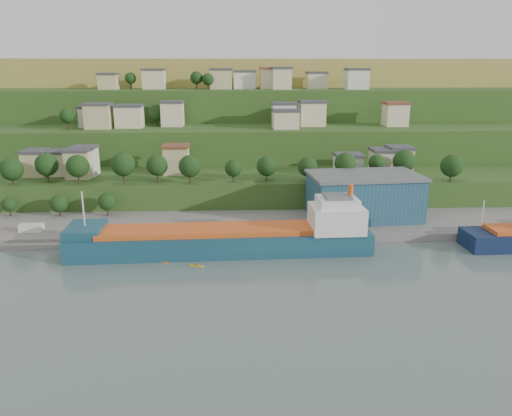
{
  "coord_description": "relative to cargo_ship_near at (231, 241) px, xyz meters",
  "views": [
    {
      "loc": [
        2.57,
        -106.19,
        43.6
      ],
      "look_at": [
        7.49,
        15.0,
        9.63
      ],
      "focal_mm": 35.0,
      "sensor_mm": 36.0,
      "label": 1
    }
  ],
  "objects": [
    {
      "name": "cargo_ship_near",
      "position": [
        0.0,
        0.0,
        0.0
      ],
      "size": [
        73.75,
        14.42,
        18.85
      ],
      "rotation": [
        0.0,
        0.0,
        0.04
      ],
      "color": "#14354C",
      "rests_on": "ground"
    },
    {
      "name": "pebble_beach",
      "position": [
        -56.05,
        12.75,
        -3.01
      ],
      "size": [
        40.0,
        18.0,
        2.4
      ],
      "primitive_type": "cube",
      "color": "slate",
      "rests_on": "ground"
    },
    {
      "name": "warehouse",
      "position": [
        38.06,
        21.75,
        5.42
      ],
      "size": [
        32.55,
        21.64,
        12.8
      ],
      "rotation": [
        0.0,
        0.0,
        0.09
      ],
      "color": "navy",
      "rests_on": "quay"
    },
    {
      "name": "kayak_orange",
      "position": [
        -15.92,
        -6.09,
        -2.8
      ],
      "size": [
        2.92,
        1.31,
        0.72
      ],
      "rotation": [
        0.0,
        0.0,
        -0.29
      ],
      "color": "orange",
      "rests_on": "ground"
    },
    {
      "name": "hillside",
      "position": [
        -1.06,
        159.43,
        -2.92
      ],
      "size": [
        360.0,
        211.39,
        96.0
      ],
      "color": "#284719",
      "rests_on": "ground"
    },
    {
      "name": "dinghy",
      "position": [
        -43.02,
        10.49,
        -1.44
      ],
      "size": [
        3.98,
        2.68,
        0.75
      ],
      "primitive_type": "cube",
      "rotation": [
        0.0,
        0.0,
        0.38
      ],
      "color": "silver",
      "rests_on": "pebble_beach"
    },
    {
      "name": "quay",
      "position": [
        18.95,
        18.75,
        -3.01
      ],
      "size": [
        220.0,
        26.0,
        4.0
      ],
      "primitive_type": "cube",
      "color": "slate",
      "rests_on": "ground"
    },
    {
      "name": "ground",
      "position": [
        -1.05,
        -9.25,
        -3.01
      ],
      "size": [
        500.0,
        500.0,
        0.0
      ],
      "primitive_type": "plane",
      "color": "#4E5E5A",
      "rests_on": "ground"
    },
    {
      "name": "kayak_yellow",
      "position": [
        -7.76,
        -8.68,
        -2.75
      ],
      "size": [
        3.49,
        2.03,
        0.89
      ],
      "rotation": [
        0.0,
        0.0,
        -0.43
      ],
      "color": "gold",
      "rests_on": "ground"
    },
    {
      "name": "caravan",
      "position": [
        -52.78,
        12.31,
        -0.4
      ],
      "size": [
        6.06,
        2.59,
        2.81
      ],
      "primitive_type": "cube",
      "rotation": [
        0.0,
        0.0,
        -0.01
      ],
      "color": "silver",
      "rests_on": "pebble_beach"
    }
  ]
}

